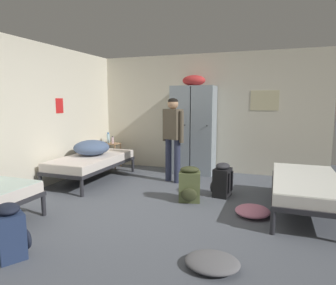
% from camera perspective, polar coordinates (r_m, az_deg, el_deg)
% --- Properties ---
extents(ground_plane, '(8.60, 8.60, 0.00)m').
position_cam_1_polar(ground_plane, '(4.27, -1.25, -13.20)').
color(ground_plane, '#565B66').
extents(room_backdrop, '(4.98, 5.44, 2.54)m').
position_cam_1_polar(room_backdrop, '(5.72, -8.56, 5.15)').
color(room_backdrop, beige).
rests_on(room_backdrop, ground_plane).
extents(locker_bank, '(0.90, 0.55, 2.07)m').
position_cam_1_polar(locker_bank, '(6.37, 4.85, 2.77)').
color(locker_bank, '#8C99A3').
rests_on(locker_bank, ground_plane).
extents(shelf_unit, '(0.38, 0.30, 0.57)m').
position_cam_1_polar(shelf_unit, '(7.08, -10.78, -1.92)').
color(shelf_unit, '#99704C').
rests_on(shelf_unit, ground_plane).
extents(bed_left_rear, '(0.90, 1.90, 0.49)m').
position_cam_1_polar(bed_left_rear, '(5.99, -14.32, -3.48)').
color(bed_left_rear, '#28282D').
rests_on(bed_left_rear, ground_plane).
extents(bed_right, '(0.90, 1.90, 0.49)m').
position_cam_1_polar(bed_right, '(4.61, 24.86, -7.39)').
color(bed_right, '#28282D').
rests_on(bed_right, ground_plane).
extents(bedding_heap, '(0.68, 0.69, 0.29)m').
position_cam_1_polar(bedding_heap, '(6.02, -14.37, -0.95)').
color(bedding_heap, slate).
rests_on(bedding_heap, bed_left_rear).
extents(person_traveler, '(0.47, 0.32, 1.59)m').
position_cam_1_polar(person_traveler, '(5.62, 0.93, 2.02)').
color(person_traveler, '#2D334C').
rests_on(person_traveler, ground_plane).
extents(water_bottle, '(0.07, 0.07, 0.24)m').
position_cam_1_polar(water_bottle, '(7.09, -11.33, 0.82)').
color(water_bottle, '#B2DBEA').
rests_on(water_bottle, shelf_unit).
extents(lotion_bottle, '(0.05, 0.05, 0.17)m').
position_cam_1_polar(lotion_bottle, '(6.97, -10.52, 0.45)').
color(lotion_bottle, beige).
rests_on(lotion_bottle, shelf_unit).
extents(backpack_navy, '(0.40, 0.41, 0.55)m').
position_cam_1_polar(backpack_navy, '(3.45, -27.83, -14.85)').
color(backpack_navy, navy).
rests_on(backpack_navy, ground_plane).
extents(backpack_black, '(0.36, 0.35, 0.55)m').
position_cam_1_polar(backpack_black, '(4.97, 10.22, -7.14)').
color(backpack_black, black).
rests_on(backpack_black, ground_plane).
extents(backpack_olive, '(0.37, 0.38, 0.55)m').
position_cam_1_polar(backpack_olive, '(4.65, 4.14, -8.08)').
color(backpack_olive, '#566038').
rests_on(backpack_olive, ground_plane).
extents(clothes_pile_grey, '(0.52, 0.44, 0.11)m').
position_cam_1_polar(clothes_pile_grey, '(3.02, 8.44, -21.63)').
color(clothes_pile_grey, slate).
rests_on(clothes_pile_grey, ground_plane).
extents(clothes_pile_pink, '(0.47, 0.50, 0.12)m').
position_cam_1_polar(clothes_pile_pink, '(4.32, 15.82, -12.45)').
color(clothes_pile_pink, pink).
rests_on(clothes_pile_pink, ground_plane).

